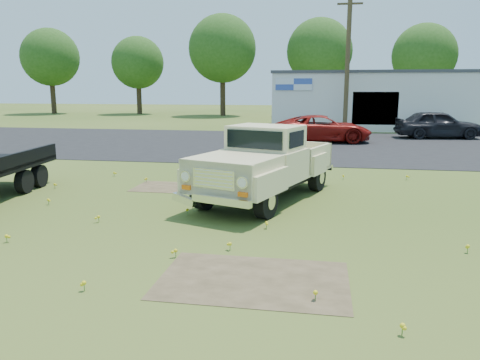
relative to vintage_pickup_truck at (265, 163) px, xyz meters
name	(u,v)px	position (x,y,z in m)	size (l,w,h in m)	color
ground	(207,223)	(-1.03, -2.47, -1.01)	(140.00, 140.00, 0.00)	#384F19
asphalt_lot	(274,144)	(-1.03, 12.53, -1.01)	(90.00, 14.00, 0.02)	black
dirt_patch_a	(253,280)	(0.47, -5.47, -1.01)	(3.00, 2.00, 0.01)	#453B25
dirt_patch_b	(171,187)	(-3.03, 1.03, -1.01)	(2.20, 1.60, 0.01)	#453B25
commercial_building	(370,99)	(4.97, 24.52, 1.09)	(14.20, 8.20, 4.15)	white
utility_pole_mid	(348,62)	(2.97, 19.53, 3.59)	(1.60, 0.30, 9.00)	#41341E
treeline_a	(50,57)	(-29.03, 37.53, 5.29)	(6.40, 6.40, 9.52)	#352718
treeline_b	(138,63)	(-19.03, 38.53, 4.65)	(5.76, 5.76, 8.57)	#352718
treeline_c	(222,49)	(-9.03, 37.03, 5.92)	(7.04, 7.04, 10.47)	#352718
treeline_d	(319,51)	(0.97, 38.03, 5.60)	(6.72, 6.72, 10.00)	#352718
treeline_e	(424,56)	(10.97, 36.53, 4.97)	(6.08, 6.08, 9.04)	#352718
vintage_pickup_truck	(265,163)	(0.00, 0.00, 0.00)	(2.17, 5.58, 2.03)	#CCB888
red_pickup	(322,129)	(1.51, 13.97, -0.27)	(2.45, 5.31, 1.48)	maroon
dark_sedan	(438,124)	(8.28, 17.17, -0.19)	(1.95, 4.84, 1.65)	black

